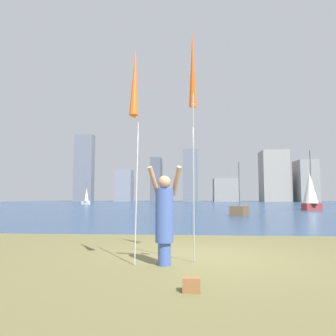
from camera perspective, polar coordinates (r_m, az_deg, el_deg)
ground at (r=57.72m, az=4.63°, el=-6.59°), size 120.00×138.00×0.12m
person at (r=5.86m, az=-0.65°, el=-8.55°), size 0.66×0.49×1.80m
kite_flag_left at (r=6.06m, az=-6.00°, el=14.34°), size 0.16×0.59×4.00m
kite_flag_right at (r=6.98m, az=4.43°, el=16.50°), size 0.16×1.04×4.69m
bag at (r=4.38m, az=4.20°, el=-20.15°), size 0.23×0.15×0.18m
sailboat_0 at (r=22.28m, az=12.73°, el=-7.44°), size 1.58×2.18×3.69m
sailboat_2 at (r=34.42m, az=24.17°, el=-3.78°), size 2.56×2.27×5.93m
sailboat_4 at (r=60.51m, az=-14.43°, el=-4.92°), size 1.72×1.10×4.10m
skyline_tower_0 at (r=107.64m, az=-14.81°, el=-0.01°), size 5.98×3.54×21.80m
skyline_tower_1 at (r=105.88m, az=-7.82°, el=-3.15°), size 5.25×5.59×10.35m
skyline_tower_2 at (r=104.05m, az=-2.09°, el=-2.13°), size 3.23×7.96×14.11m
skyline_tower_3 at (r=99.09m, az=4.07°, el=-1.39°), size 4.66×6.00×16.05m
skyline_tower_4 at (r=103.02m, az=10.30°, el=-3.90°), size 7.74×7.40×7.33m
skyline_tower_5 at (r=104.83m, az=18.45°, el=-1.41°), size 7.91×7.94×15.82m
skyline_tower_6 at (r=104.74m, az=23.48°, el=-2.17°), size 5.54×7.72×12.43m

